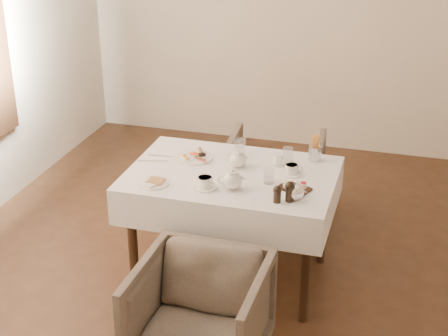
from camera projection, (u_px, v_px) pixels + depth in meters
name	position (u px, v px, depth m)	size (l,w,h in m)	color
table	(232.00, 189.00, 4.28)	(1.28, 0.88, 0.75)	black
armchair_near	(200.00, 317.00, 3.63)	(0.67, 0.69, 0.63)	#4C4237
armchair_far	(274.00, 179.00, 5.14)	(0.70, 0.72, 0.66)	#4C4237
breakfast_plate	(194.00, 157.00, 4.44)	(0.25, 0.25, 0.03)	white
side_plate	(152.00, 183.00, 4.08)	(0.20, 0.19, 0.02)	white
teapot_centre	(238.00, 158.00, 4.28)	(0.15, 0.12, 0.12)	white
teapot_front	(232.00, 179.00, 4.00)	(0.16, 0.12, 0.13)	white
creamer	(278.00, 159.00, 4.32)	(0.06, 0.06, 0.07)	white
teacup_near	(205.00, 183.00, 4.03)	(0.14, 0.14, 0.07)	white
teacup_far	(292.00, 170.00, 4.20)	(0.13, 0.13, 0.06)	white
glass_left	(240.00, 147.00, 4.48)	(0.07, 0.07, 0.10)	silver
glass_mid	(269.00, 176.00, 4.09)	(0.06, 0.06, 0.09)	silver
glass_right	(288.00, 155.00, 4.37)	(0.07, 0.07, 0.09)	silver
condiment_board	(294.00, 187.00, 4.01)	(0.21, 0.18, 0.05)	black
pepper_mill_left	(277.00, 194.00, 3.85)	(0.05, 0.05, 0.10)	black
pepper_mill_right	(290.00, 191.00, 3.86)	(0.06, 0.06, 0.12)	black
silver_pot	(296.00, 190.00, 3.88)	(0.11, 0.09, 0.12)	white
fries_cup	(315.00, 149.00, 4.37)	(0.08, 0.08, 0.17)	silver
cutlery_fork	(162.00, 156.00, 4.46)	(0.01, 0.19, 0.00)	silver
cutlery_knife	(153.00, 161.00, 4.39)	(0.02, 0.19, 0.00)	silver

